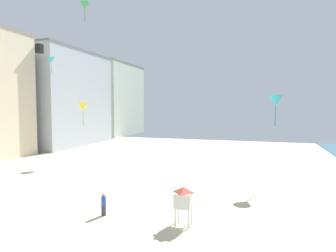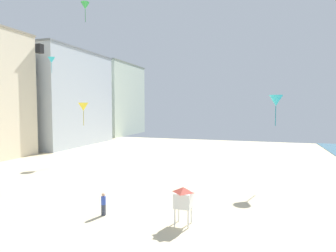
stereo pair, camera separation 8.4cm
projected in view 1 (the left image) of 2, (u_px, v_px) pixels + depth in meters
The scene contains 9 objects.
boardwalk_hotel_mid at pixel (57, 98), 60.44m from camera, with size 14.19×21.06×19.18m.
boardwalk_hotel_far at pixel (112, 100), 82.71m from camera, with size 12.01×19.84×19.82m.
kite_flyer at pixel (104, 203), 20.92m from camera, with size 0.34×0.34×1.64m.
lifeguard_stand at pixel (184, 198), 19.21m from camera, with size 1.10×1.10×2.55m.
kite_cyan_delta at pixel (276, 101), 29.94m from camera, with size 1.40×1.40×3.18m.
kite_black_box at pixel (39, 49), 31.05m from camera, with size 0.62×0.62×0.98m.
kite_yellow_delta at pixel (83, 107), 40.77m from camera, with size 1.42×1.42×3.23m.
kite_cyan_delta_2 at pixel (51, 60), 36.27m from camera, with size 0.87×0.87×1.99m.
kite_green_delta at pixel (85, 6), 42.69m from camera, with size 1.25×1.25×2.85m.
Camera 1 is at (11.84, -8.29, 7.85)m, focal length 31.05 mm.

